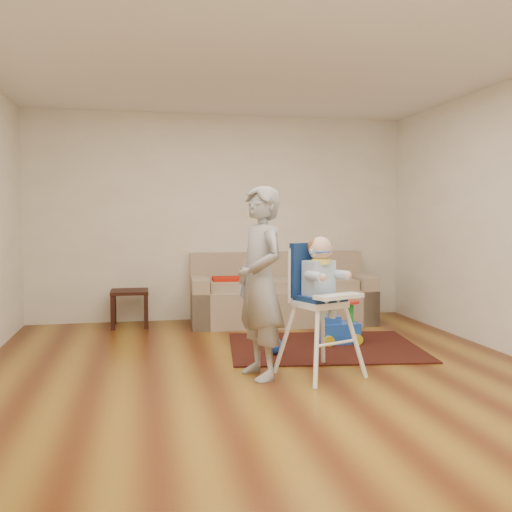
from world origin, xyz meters
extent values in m
plane|color=#51240D|center=(0.00, 0.00, 0.00)|extent=(5.50, 5.50, 0.00)
cube|color=silver|center=(0.00, 2.75, 1.35)|extent=(5.00, 0.04, 2.70)
cube|color=white|center=(0.00, 0.00, 2.70)|extent=(5.00, 5.50, 0.04)
cube|color=red|center=(0.09, 2.25, 0.59)|extent=(0.54, 0.36, 0.04)
cube|color=black|center=(0.81, 0.83, 0.01)|extent=(2.11, 1.69, 0.02)
sphere|color=blue|center=(0.23, 0.61, 0.10)|extent=(0.16, 0.16, 0.16)
cylinder|color=blue|center=(0.38, -0.25, 1.07)|extent=(0.06, 0.12, 0.01)
imported|color=gray|center=(-0.06, -0.10, 0.81)|extent=(0.53, 0.67, 1.62)
camera|label=1|loc=(-1.04, -4.76, 1.37)|focal=40.00mm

